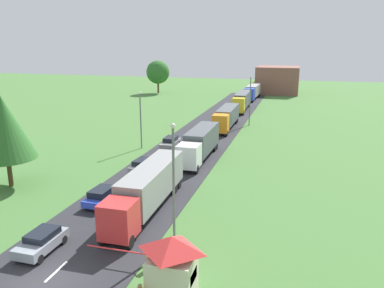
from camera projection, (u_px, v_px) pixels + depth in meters
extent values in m
plane|color=#477538|center=(44.00, 284.00, 23.33)|extent=(280.00, 280.00, 0.00)
cube|color=#2B2B30|center=(172.00, 165.00, 46.12)|extent=(10.00, 140.00, 0.06)
cube|color=white|center=(56.00, 271.00, 24.53)|extent=(0.16, 2.40, 0.01)
cube|color=white|center=(111.00, 221.00, 31.44)|extent=(0.16, 2.40, 0.01)
cube|color=white|center=(144.00, 190.00, 38.03)|extent=(0.16, 2.40, 0.01)
cube|color=white|center=(166.00, 170.00, 44.04)|extent=(0.16, 2.40, 0.01)
cube|color=white|center=(186.00, 152.00, 51.45)|extent=(0.16, 2.40, 0.01)
cube|color=white|center=(199.00, 140.00, 57.84)|extent=(0.16, 2.40, 0.01)
cube|color=white|center=(208.00, 131.00, 63.54)|extent=(0.16, 2.40, 0.01)
cube|color=white|center=(216.00, 124.00, 69.27)|extent=(0.16, 2.40, 0.01)
cube|color=white|center=(223.00, 118.00, 74.90)|extent=(0.16, 2.40, 0.01)
cube|color=white|center=(230.00, 111.00, 82.12)|extent=(0.16, 2.40, 0.01)
cube|color=white|center=(236.00, 106.00, 89.39)|extent=(0.16, 2.40, 0.01)
cube|color=white|center=(240.00, 101.00, 96.20)|extent=(0.16, 2.40, 0.01)
cube|color=red|center=(119.00, 219.00, 27.65)|extent=(2.49, 2.43, 2.69)
cube|color=black|center=(111.00, 220.00, 26.47)|extent=(2.10, 0.14, 1.18)
cube|color=gray|center=(152.00, 181.00, 34.10)|extent=(2.71, 10.97, 2.89)
cube|color=black|center=(153.00, 198.00, 34.52)|extent=(1.10, 10.39, 0.24)
cylinder|color=black|center=(130.00, 242.00, 27.18)|extent=(0.37, 1.01, 1.00)
cylinder|color=black|center=(103.00, 238.00, 27.70)|extent=(0.37, 1.01, 1.00)
cylinder|color=black|center=(175.00, 188.00, 37.36)|extent=(0.37, 1.01, 1.00)
cylinder|color=black|center=(155.00, 186.00, 37.87)|extent=(0.37, 1.01, 1.00)
cylinder|color=black|center=(179.00, 183.00, 38.58)|extent=(0.37, 1.01, 1.00)
cylinder|color=black|center=(159.00, 181.00, 39.10)|extent=(0.37, 1.01, 1.00)
cube|color=white|center=(189.00, 156.00, 43.35)|extent=(2.45, 2.66, 2.63)
cube|color=black|center=(186.00, 155.00, 42.05)|extent=(2.10, 0.11, 1.16)
cube|color=#4C5156|center=(202.00, 139.00, 48.99)|extent=(2.53, 9.01, 2.90)
cube|color=black|center=(202.00, 152.00, 49.41)|extent=(0.93, 8.56, 0.24)
cylinder|color=black|center=(196.00, 169.00, 42.79)|extent=(0.35, 1.00, 1.00)
cylinder|color=black|center=(178.00, 168.00, 43.34)|extent=(0.35, 1.00, 1.00)
cylinder|color=black|center=(214.00, 148.00, 51.68)|extent=(0.35, 1.00, 1.00)
cylinder|color=black|center=(199.00, 146.00, 52.23)|extent=(0.35, 1.00, 1.00)
cylinder|color=black|center=(216.00, 146.00, 52.69)|extent=(0.35, 1.00, 1.00)
cylinder|color=black|center=(201.00, 145.00, 53.23)|extent=(0.35, 1.00, 1.00)
cube|color=orange|center=(221.00, 123.00, 60.37)|extent=(2.48, 2.41, 2.79)
cube|color=black|center=(219.00, 122.00, 59.19)|extent=(2.10, 0.13, 1.23)
cube|color=#4C5156|center=(228.00, 115.00, 66.43)|extent=(2.65, 10.05, 2.63)
cube|color=black|center=(228.00, 123.00, 66.82)|extent=(1.04, 9.53, 0.24)
cylinder|color=black|center=(226.00, 133.00, 59.92)|extent=(0.36, 1.01, 1.00)
cylinder|color=black|center=(213.00, 132.00, 60.44)|extent=(0.36, 1.01, 1.00)
cylinder|color=black|center=(236.00, 121.00, 69.39)|extent=(0.36, 1.01, 1.00)
cylinder|color=black|center=(225.00, 120.00, 69.91)|extent=(0.36, 1.01, 1.00)
cylinder|color=black|center=(237.00, 120.00, 70.51)|extent=(0.36, 1.01, 1.00)
cylinder|color=black|center=(226.00, 119.00, 71.04)|extent=(0.36, 1.01, 1.00)
cube|color=yellow|center=(239.00, 105.00, 77.73)|extent=(2.50, 2.29, 2.90)
cube|color=black|center=(238.00, 103.00, 76.61)|extent=(2.10, 0.16, 1.28)
cube|color=#4C5156|center=(243.00, 99.00, 84.19)|extent=(2.79, 11.08, 2.90)
cube|color=black|center=(242.00, 106.00, 84.61)|extent=(1.18, 10.49, 0.24)
cylinder|color=black|center=(243.00, 113.00, 77.33)|extent=(0.38, 1.01, 1.00)
cylinder|color=black|center=(233.00, 112.00, 77.83)|extent=(0.38, 1.01, 1.00)
cylinder|color=black|center=(249.00, 105.00, 87.49)|extent=(0.38, 1.01, 1.00)
cylinder|color=black|center=(240.00, 104.00, 87.98)|extent=(0.38, 1.01, 1.00)
cylinder|color=black|center=(249.00, 104.00, 88.72)|extent=(0.38, 1.01, 1.00)
cylinder|color=black|center=(240.00, 104.00, 89.22)|extent=(0.38, 1.01, 1.00)
cube|color=blue|center=(249.00, 94.00, 94.50)|extent=(2.51, 2.75, 2.83)
cube|color=black|center=(248.00, 93.00, 93.18)|extent=(2.10, 0.16, 1.25)
cube|color=gray|center=(253.00, 90.00, 100.84)|extent=(2.79, 10.56, 2.72)
cube|color=black|center=(253.00, 96.00, 101.24)|extent=(1.18, 9.99, 0.24)
cylinder|color=black|center=(253.00, 100.00, 93.94)|extent=(0.38, 1.01, 1.00)
cylinder|color=black|center=(244.00, 100.00, 94.54)|extent=(0.38, 1.01, 1.00)
cylinder|color=black|center=(259.00, 95.00, 103.87)|extent=(0.38, 1.01, 1.00)
cylinder|color=black|center=(251.00, 95.00, 104.47)|extent=(0.38, 1.01, 1.00)
cylinder|color=black|center=(259.00, 94.00, 105.03)|extent=(0.38, 1.01, 1.00)
cylinder|color=black|center=(252.00, 94.00, 105.64)|extent=(0.38, 1.01, 1.00)
cube|color=yellow|center=(258.00, 87.00, 110.43)|extent=(2.50, 2.28, 2.93)
cube|color=black|center=(258.00, 85.00, 109.33)|extent=(2.10, 0.15, 1.29)
cube|color=gray|center=(261.00, 84.00, 116.70)|extent=(2.78, 10.82, 2.67)
cube|color=black|center=(261.00, 89.00, 117.09)|extent=(1.17, 10.24, 0.24)
cylinder|color=black|center=(261.00, 92.00, 110.00)|extent=(0.38, 1.01, 1.00)
cylinder|color=black|center=(254.00, 92.00, 110.60)|extent=(0.38, 1.01, 1.00)
cylinder|color=black|center=(265.00, 88.00, 119.80)|extent=(0.38, 1.01, 1.00)
cylinder|color=black|center=(259.00, 88.00, 120.40)|extent=(0.38, 1.01, 1.00)
cylinder|color=black|center=(266.00, 88.00, 120.99)|extent=(0.38, 1.01, 1.00)
cylinder|color=black|center=(259.00, 87.00, 121.59)|extent=(0.38, 1.01, 1.00)
cube|color=#8C939E|center=(41.00, 243.00, 26.73)|extent=(1.89, 4.01, 0.67)
cube|color=black|center=(42.00, 234.00, 26.77)|extent=(1.58, 2.25, 0.48)
cylinder|color=black|center=(39.00, 259.00, 25.33)|extent=(0.22, 0.64, 0.64)
cylinder|color=black|center=(18.00, 256.00, 25.77)|extent=(0.22, 0.64, 0.64)
cylinder|color=black|center=(64.00, 240.00, 27.86)|extent=(0.22, 0.64, 0.64)
cylinder|color=black|center=(44.00, 237.00, 28.30)|extent=(0.22, 0.64, 0.64)
cube|color=blue|center=(103.00, 197.00, 34.84)|extent=(2.02, 4.38, 0.60)
cube|color=black|center=(102.00, 192.00, 34.49)|extent=(1.66, 2.47, 0.59)
cylinder|color=black|center=(103.00, 193.00, 36.52)|extent=(0.24, 0.65, 0.64)
cylinder|color=black|center=(119.00, 195.00, 36.02)|extent=(0.24, 0.65, 0.64)
cylinder|color=black|center=(86.00, 205.00, 33.81)|extent=(0.24, 0.65, 0.64)
cylinder|color=black|center=(103.00, 207.00, 33.32)|extent=(0.24, 0.65, 0.64)
cube|color=gray|center=(143.00, 166.00, 43.54)|extent=(1.95, 4.35, 0.64)
cube|color=black|center=(142.00, 162.00, 43.19)|extent=(1.58, 2.46, 0.53)
cylinder|color=black|center=(143.00, 164.00, 45.19)|extent=(0.25, 0.65, 0.64)
cylinder|color=black|center=(155.00, 165.00, 44.71)|extent=(0.25, 0.65, 0.64)
cylinder|color=black|center=(131.00, 172.00, 42.53)|extent=(0.25, 0.65, 0.64)
cylinder|color=black|center=(144.00, 173.00, 42.05)|extent=(0.25, 0.65, 0.64)
cube|color=gray|center=(170.00, 143.00, 53.34)|extent=(2.00, 4.60, 0.63)
cube|color=black|center=(171.00, 139.00, 53.41)|extent=(1.64, 2.59, 0.55)
cylinder|color=black|center=(173.00, 149.00, 51.78)|extent=(0.24, 0.65, 0.64)
cylinder|color=black|center=(161.00, 148.00, 52.17)|extent=(0.24, 0.65, 0.64)
cylinder|color=black|center=(179.00, 143.00, 54.68)|extent=(0.24, 0.65, 0.64)
cylinder|color=black|center=(168.00, 142.00, 55.07)|extent=(0.24, 0.65, 0.64)
cube|color=beige|center=(172.00, 278.00, 21.65)|extent=(2.52, 2.27, 2.73)
pyramid|color=red|center=(172.00, 244.00, 21.09)|extent=(2.90, 2.61, 0.90)
cube|color=black|center=(193.00, 276.00, 21.24)|extent=(0.06, 1.36, 0.70)
cube|color=orange|center=(149.00, 261.00, 24.82)|extent=(0.28, 0.28, 1.05)
cylinder|color=red|center=(117.00, 250.00, 25.29)|extent=(4.50, 0.10, 0.10)
sphere|color=#8C664C|center=(140.00, 286.00, 20.47)|extent=(0.23, 0.23, 0.23)
cylinder|color=slate|center=(174.00, 189.00, 26.71)|extent=(0.18, 0.18, 8.75)
sphere|color=silver|center=(173.00, 126.00, 25.56)|extent=(0.36, 0.36, 0.36)
cylinder|color=slate|center=(141.00, 122.00, 52.54)|extent=(0.18, 0.18, 7.60)
sphere|color=silver|center=(140.00, 93.00, 51.54)|extent=(0.36, 0.36, 0.36)
cylinder|color=slate|center=(250.00, 102.00, 67.35)|extent=(0.18, 0.18, 8.45)
sphere|color=silver|center=(251.00, 77.00, 66.24)|extent=(0.36, 0.36, 0.36)
cylinder|color=#513823|center=(158.00, 87.00, 111.99)|extent=(0.51, 0.51, 3.54)
sphere|color=#2D6628|center=(158.00, 72.00, 110.89)|extent=(6.69, 6.69, 6.69)
cylinder|color=#513823|center=(10.00, 172.00, 38.98)|extent=(0.46, 0.46, 2.97)
cone|color=#2D6628|center=(4.00, 127.00, 37.79)|extent=(5.80, 5.80, 6.38)
cube|color=brown|center=(278.00, 80.00, 111.12)|extent=(11.89, 11.67, 7.66)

